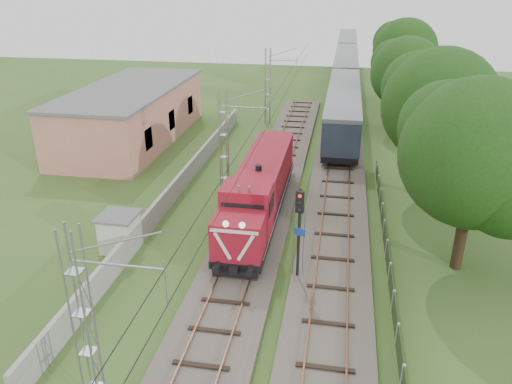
% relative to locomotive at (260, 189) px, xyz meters
% --- Properties ---
extents(ground, '(140.00, 140.00, 0.00)m').
position_rel_locomotive_xyz_m(ground, '(0.00, -9.25, -2.12)').
color(ground, '#355720').
rests_on(ground, ground).
extents(track_main, '(4.20, 70.00, 0.45)m').
position_rel_locomotive_xyz_m(track_main, '(0.00, -2.25, -1.93)').
color(track_main, '#6B6054').
rests_on(track_main, ground).
extents(track_side, '(4.20, 80.00, 0.45)m').
position_rel_locomotive_xyz_m(track_side, '(5.00, 10.75, -1.93)').
color(track_side, '#6B6054').
rests_on(track_side, ground).
extents(catenary, '(3.31, 70.00, 8.00)m').
position_rel_locomotive_xyz_m(catenary, '(-2.95, 2.75, 1.93)').
color(catenary, gray).
rests_on(catenary, ground).
extents(boundary_wall, '(0.25, 40.00, 1.50)m').
position_rel_locomotive_xyz_m(boundary_wall, '(-6.50, 2.75, -1.37)').
color(boundary_wall, '#9E9E99').
rests_on(boundary_wall, ground).
extents(station_building, '(8.40, 20.40, 5.22)m').
position_rel_locomotive_xyz_m(station_building, '(-15.00, 14.75, 0.51)').
color(station_building, tan).
rests_on(station_building, ground).
extents(fence, '(0.12, 32.00, 1.20)m').
position_rel_locomotive_xyz_m(fence, '(8.00, -6.25, -1.52)').
color(fence, black).
rests_on(fence, ground).
extents(locomotive, '(2.79, 15.94, 4.05)m').
position_rel_locomotive_xyz_m(locomotive, '(0.00, 0.00, 0.00)').
color(locomotive, black).
rests_on(locomotive, ground).
extents(coach_rake, '(3.22, 71.89, 3.73)m').
position_rel_locomotive_xyz_m(coach_rake, '(5.00, 45.49, 0.53)').
color(coach_rake, black).
rests_on(coach_rake, ground).
extents(signal_post, '(0.57, 0.45, 5.29)m').
position_rel_locomotive_xyz_m(signal_post, '(3.21, -6.96, 1.52)').
color(signal_post, black).
rests_on(signal_post, ground).
extents(relay_hut, '(2.18, 2.18, 2.25)m').
position_rel_locomotive_xyz_m(relay_hut, '(-7.40, -5.42, -0.98)').
color(relay_hut, silver).
rests_on(relay_hut, ground).
extents(tree_a, '(8.15, 7.76, 10.57)m').
position_rel_locomotive_xyz_m(tree_a, '(11.87, -4.09, 4.47)').
color(tree_a, '#3C2518').
rests_on(tree_a, ground).
extents(tree_b, '(8.27, 7.88, 10.73)m').
position_rel_locomotive_xyz_m(tree_b, '(11.55, 5.52, 4.58)').
color(tree_b, '#3C2518').
rests_on(tree_b, ground).
extents(tree_c, '(7.40, 7.05, 9.59)m').
position_rel_locomotive_xyz_m(tree_c, '(11.02, 21.97, 3.86)').
color(tree_c, '#3C2518').
rests_on(tree_c, ground).
extents(tree_d, '(8.00, 7.62, 10.37)m').
position_rel_locomotive_xyz_m(tree_d, '(11.91, 33.77, 4.35)').
color(tree_d, '#3C2518').
rests_on(tree_d, ground).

